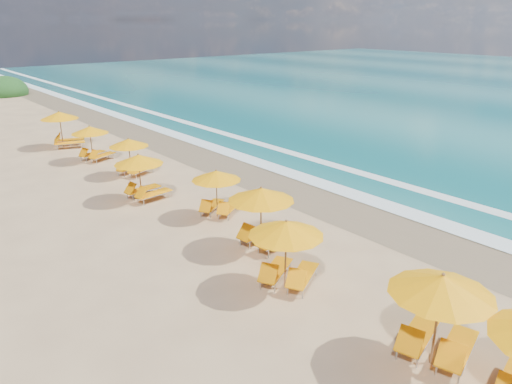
% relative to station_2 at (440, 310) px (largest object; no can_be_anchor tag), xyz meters
% --- Properties ---
extents(ground, '(160.00, 160.00, 0.00)m').
position_rel_station_2_xyz_m(ground, '(2.31, 9.68, -1.39)').
color(ground, tan).
rests_on(ground, ground).
extents(wet_sand, '(4.00, 160.00, 0.01)m').
position_rel_station_2_xyz_m(wet_sand, '(6.31, 9.68, -1.39)').
color(wet_sand, olive).
rests_on(wet_sand, ground).
extents(surf_foam, '(4.00, 160.00, 0.01)m').
position_rel_station_2_xyz_m(surf_foam, '(9.01, 9.68, -1.37)').
color(surf_foam, white).
rests_on(surf_foam, ground).
extents(station_2, '(3.10, 3.01, 2.49)m').
position_rel_station_2_xyz_m(station_2, '(0.00, 0.00, 0.00)').
color(station_2, olive).
rests_on(station_2, ground).
extents(station_3, '(3.10, 3.10, 2.33)m').
position_rel_station_2_xyz_m(station_3, '(-0.41, 4.87, -0.09)').
color(station_3, olive).
rests_on(station_3, ground).
extents(station_4, '(2.79, 2.63, 2.42)m').
position_rel_station_2_xyz_m(station_4, '(0.84, 7.41, -0.04)').
color(station_4, olive).
rests_on(station_4, ground).
extents(station_5, '(2.84, 2.84, 2.10)m').
position_rel_station_2_xyz_m(station_5, '(1.34, 11.01, -0.22)').
color(station_5, olive).
rests_on(station_5, ground).
extents(station_6, '(2.62, 2.47, 2.26)m').
position_rel_station_2_xyz_m(station_6, '(-0.20, 14.77, -0.13)').
color(station_6, olive).
rests_on(station_6, ground).
extents(station_7, '(2.72, 2.69, 2.10)m').
position_rel_station_2_xyz_m(station_7, '(1.07, 18.56, -0.22)').
color(station_7, olive).
rests_on(station_7, ground).
extents(station_8, '(2.78, 2.74, 2.16)m').
position_rel_station_2_xyz_m(station_8, '(0.63, 22.68, -0.18)').
color(station_8, olive).
rests_on(station_8, ground).
extents(station_9, '(3.08, 3.01, 2.42)m').
position_rel_station_2_xyz_m(station_9, '(0.44, 27.04, -0.04)').
color(station_9, olive).
rests_on(station_9, ground).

